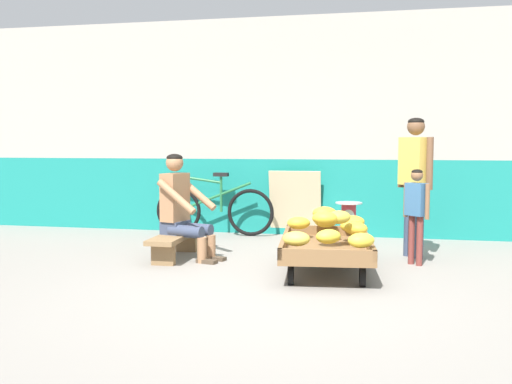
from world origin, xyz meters
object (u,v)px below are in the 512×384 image
(vendor_seated, at_px, (182,207))
(bicycle_near_left, at_px, (214,209))
(customer_child, at_px, (416,206))
(weighing_scale, at_px, (349,215))
(plastic_crate, at_px, (348,241))
(banana_cart, at_px, (326,248))
(sign_board, at_px, (295,203))
(customer_adult, at_px, (415,171))
(low_bench, at_px, (176,240))

(vendor_seated, bearing_deg, bicycle_near_left, 93.96)
(customer_child, bearing_deg, bicycle_near_left, 150.36)
(weighing_scale, bearing_deg, plastic_crate, 90.00)
(plastic_crate, distance_m, weighing_scale, 0.30)
(banana_cart, height_order, sign_board, sign_board)
(plastic_crate, relative_size, customer_child, 0.36)
(plastic_crate, height_order, customer_adult, customer_adult)
(banana_cart, xyz_separation_m, sign_board, (-0.61, 2.21, 0.20))
(banana_cart, height_order, customer_adult, customer_adult)
(banana_cart, bearing_deg, vendor_seated, 166.62)
(weighing_scale, height_order, bicycle_near_left, bicycle_near_left)
(low_bench, height_order, customer_child, customer_child)
(vendor_seated, bearing_deg, sign_board, 61.75)
(low_bench, bearing_deg, banana_cart, -13.50)
(banana_cart, xyz_separation_m, low_bench, (-1.68, 0.40, -0.04))
(banana_cart, distance_m, customer_adult, 1.50)
(bicycle_near_left, xyz_separation_m, customer_adult, (2.59, -1.05, 0.60))
(low_bench, xyz_separation_m, sign_board, (1.07, 1.81, 0.24))
(vendor_seated, relative_size, sign_board, 1.29)
(vendor_seated, bearing_deg, banana_cart, -13.38)
(low_bench, xyz_separation_m, weighing_scale, (1.85, 0.59, 0.25))
(weighing_scale, distance_m, bicycle_near_left, 2.15)
(plastic_crate, relative_size, bicycle_near_left, 0.22)
(weighing_scale, relative_size, bicycle_near_left, 0.18)
(low_bench, bearing_deg, plastic_crate, 17.81)
(weighing_scale, xyz_separation_m, customer_adult, (0.71, -0.01, 0.50))
(vendor_seated, relative_size, customer_child, 1.15)
(sign_board, xyz_separation_m, customer_child, (1.48, -1.64, 0.17))
(customer_child, bearing_deg, low_bench, -176.37)
(customer_adult, xyz_separation_m, customer_child, (-0.01, -0.42, -0.34))
(sign_board, bearing_deg, customer_child, -47.96)
(sign_board, bearing_deg, customer_adult, -39.38)
(plastic_crate, height_order, sign_board, sign_board)
(banana_cart, distance_m, weighing_scale, 1.03)
(banana_cart, bearing_deg, customer_adult, 48.33)
(plastic_crate, bearing_deg, weighing_scale, -90.00)
(bicycle_near_left, distance_m, sign_board, 1.11)
(vendor_seated, distance_m, bicycle_near_left, 1.67)
(bicycle_near_left, xyz_separation_m, customer_child, (2.58, -1.47, 0.26))
(bicycle_near_left, bearing_deg, weighing_scale, -28.97)
(bicycle_near_left, bearing_deg, vendor_seated, -86.04)
(customer_adult, bearing_deg, plastic_crate, 179.31)
(customer_adult, bearing_deg, customer_child, -90.74)
(banana_cart, relative_size, low_bench, 1.37)
(vendor_seated, distance_m, weighing_scale, 1.87)
(plastic_crate, relative_size, customer_adult, 0.24)
(banana_cart, height_order, customer_child, customer_child)
(low_bench, relative_size, bicycle_near_left, 0.66)
(low_bench, xyz_separation_m, plastic_crate, (1.85, 0.59, -0.05))
(vendor_seated, distance_m, plastic_crate, 1.91)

